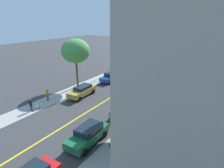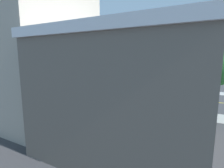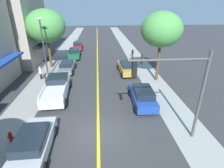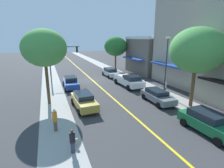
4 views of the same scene
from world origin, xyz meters
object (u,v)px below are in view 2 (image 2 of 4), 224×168
street_lamp (63,67)px  white_pickup_truck (103,90)px  blue_sedan_right_curb (136,84)px  pedestrian_white_shirt (65,91)px  small_dog (80,81)px  red_sedan_left_curb (17,82)px  street_tree_left_near (42,57)px  fire_hydrant (140,102)px  street_tree_left_far (212,63)px  pedestrian_black_shirt (77,79)px  gold_sedan_right_curb (98,82)px  grey_sedan_left_curb (66,88)px  pedestrian_orange_shirt (91,79)px  green_sedan_left_curb (39,84)px  street_tree_right_corner (116,57)px  parking_meter (85,91)px  traffic_light_mast (163,67)px  silver_sedan_left_curb (154,96)px

street_lamp → white_pickup_truck: size_ratio=1.16×
blue_sedan_right_curb → pedestrian_white_shirt: bearing=58.8°
blue_sedan_right_curb → small_dog: bearing=-6.0°
red_sedan_left_curb → white_pickup_truck: white_pickup_truck is taller
street_tree_left_near → fire_hydrant: size_ratio=10.15×
street_tree_left_far → pedestrian_white_shirt: size_ratio=4.46×
pedestrian_black_shirt → gold_sedan_right_curb: bearing=-122.1°
street_tree_left_far → pedestrian_black_shirt: (13.09, 26.18, -4.35)m
street_tree_left_far → small_dog: bearing=63.1°
street_lamp → grey_sedan_left_curb: street_lamp is taller
fire_hydrant → pedestrian_orange_shirt: (12.55, 16.01, 0.54)m
street_lamp → grey_sedan_left_curb: size_ratio=1.55×
fire_hydrant → white_pickup_truck: (1.79, 6.34, 0.53)m
blue_sedan_right_curb → pedestrian_white_shirt: pedestrian_white_shirt is taller
gold_sedan_right_curb → red_sedan_left_curb: bearing=25.6°
street_tree_left_near → white_pickup_truck: bearing=-73.7°
street_lamp → green_sedan_left_curb: (2.38, 8.51, -3.47)m
pedestrian_white_shirt → street_tree_left_near: bearing=-167.0°
street_tree_left_near → street_lamp: (0.47, -3.87, -1.43)m
street_tree_left_near → street_lamp: size_ratio=1.13×
street_tree_left_near → grey_sedan_left_curb: size_ratio=1.74×
street_tree_right_corner → green_sedan_left_curb: size_ratio=1.69×
pedestrian_black_shirt → street_tree_left_far: bearing=-131.7°
fire_hydrant → parking_meter: (0.19, 8.33, 0.53)m
grey_sedan_left_curb → blue_sedan_right_curb: 12.31m
street_tree_right_corner → grey_sedan_left_curb: size_ratio=1.71×
street_tree_left_near → traffic_light_mast: bearing=-53.8°
silver_sedan_left_curb → small_dog: (9.60, 19.52, -0.41)m
parking_meter → grey_sedan_left_curb: bearing=73.2°
pedestrian_orange_shirt → street_lamp: bearing=9.3°
pedestrian_orange_shirt → street_tree_left_near: bearing=-7.2°
white_pickup_truck → pedestrian_orange_shirt: size_ratio=3.48×
gold_sedan_right_curb → pedestrian_black_shirt: (2.12, 6.94, 0.02)m
fire_hydrant → pedestrian_orange_shirt: 20.35m
street_tree_left_near → blue_sedan_right_curb: bearing=-46.7°
traffic_light_mast → blue_sedan_right_curb: traffic_light_mast is taller
pedestrian_white_shirt → street_tree_right_corner: bearing=99.8°
street_lamp → pedestrian_black_shirt: (12.15, 7.47, -3.47)m
silver_sedan_left_curb → pedestrian_white_shirt: (-3.01, 12.12, 0.06)m
pedestrian_orange_shirt → pedestrian_white_shirt: 14.55m
parking_meter → red_sedan_left_curb: bearing=84.7°
street_tree_left_near → pedestrian_orange_shirt: bearing=1.9°
parking_meter → gold_sedan_right_curb: (9.41, 3.89, -0.11)m
street_tree_right_corner → street_tree_left_far: 21.91m
street_tree_left_near → gold_sedan_right_curb: size_ratio=1.64×
pedestrian_orange_shirt → pedestrian_black_shirt: bearing=-84.0°
gold_sedan_right_curb → green_sedan_left_curb: green_sedan_left_curb is taller
gold_sedan_right_curb → street_tree_right_corner: bearing=-131.4°
red_sedan_left_curb → parking_meter: bearing=172.0°
street_tree_left_near → blue_sedan_right_curb: size_ratio=1.70×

